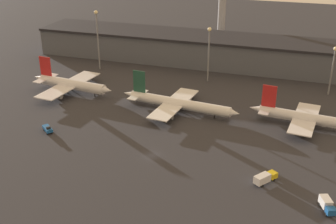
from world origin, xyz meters
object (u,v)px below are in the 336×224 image
Objects in this scene: airplane_1 at (178,103)px; service_vehicle_0 at (265,178)px; airplane_0 at (71,84)px; service_vehicle_1 at (48,129)px; service_vehicle_2 at (327,205)px; airplane_2 at (309,118)px.

airplane_1 is 55.11m from service_vehicle_0.
airplane_0 is 50.12m from airplane_1.
service_vehicle_2 is (93.55, -15.99, 0.51)m from service_vehicle_1.
airplane_2 is at bearing 59.95° from service_vehicle_1.
service_vehicle_1 is 94.91m from service_vehicle_2.
airplane_1 is at bearing -152.12° from service_vehicle_2.
airplane_0 is 98.87m from airplane_2.
airplane_1 is at bearing -171.87° from airplane_2.
service_vehicle_0 is (-10.83, -41.50, -1.61)m from airplane_2.
airplane_0 is 0.83× the size of airplane_1.
airplane_2 reaches higher than service_vehicle_0.
airplane_1 is at bearing 78.24° from service_vehicle_1.
airplane_2 is 6.45× the size of service_vehicle_2.
airplane_1 is 72.39m from service_vehicle_2.
service_vehicle_0 is at bearing -40.10° from airplane_1.
service_vehicle_2 is at bearing -34.70° from airplane_1.
airplane_1 reaches higher than service_vehicle_1.
airplane_2 reaches higher than service_vehicle_2.
service_vehicle_0 reaches higher than service_vehicle_2.
service_vehicle_1 is at bearing -153.23° from airplane_2.
service_vehicle_0 is at bearing -98.49° from airplane_2.
service_vehicle_0 is at bearing 33.04° from service_vehicle_1.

